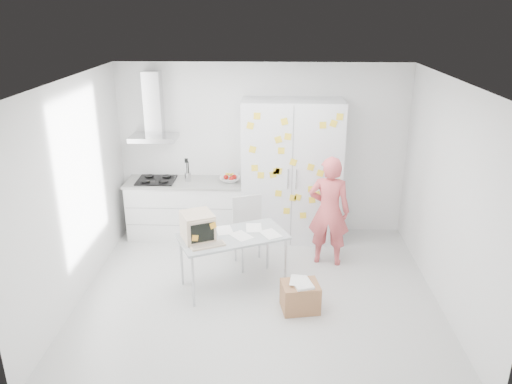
{
  "coord_description": "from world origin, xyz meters",
  "views": [
    {
      "loc": [
        0.16,
        -5.58,
        3.48
      ],
      "look_at": [
        -0.06,
        0.78,
        1.1
      ],
      "focal_mm": 35.0,
      "sensor_mm": 36.0,
      "label": 1
    }
  ],
  "objects_px": {
    "person": "(329,211)",
    "desk": "(211,232)",
    "chair": "(249,227)",
    "cardboard_box": "(300,296)"
  },
  "relations": [
    {
      "from": "desk",
      "to": "cardboard_box",
      "type": "height_order",
      "value": "desk"
    },
    {
      "from": "desk",
      "to": "chair",
      "type": "relative_size",
      "value": 1.53
    },
    {
      "from": "desk",
      "to": "chair",
      "type": "height_order",
      "value": "desk"
    },
    {
      "from": "chair",
      "to": "cardboard_box",
      "type": "distance_m",
      "value": 1.4
    },
    {
      "from": "person",
      "to": "desk",
      "type": "bearing_deg",
      "value": 37.29
    },
    {
      "from": "person",
      "to": "chair",
      "type": "distance_m",
      "value": 1.14
    },
    {
      "from": "person",
      "to": "desk",
      "type": "xyz_separation_m",
      "value": [
        -1.56,
        -0.77,
        0.02
      ]
    },
    {
      "from": "desk",
      "to": "chair",
      "type": "xyz_separation_m",
      "value": [
        0.45,
        0.72,
        -0.26
      ]
    },
    {
      "from": "cardboard_box",
      "to": "person",
      "type": "bearing_deg",
      "value": 70.17
    },
    {
      "from": "desk",
      "to": "cardboard_box",
      "type": "relative_size",
      "value": 3.05
    }
  ]
}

